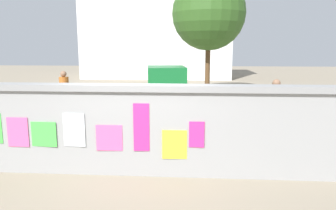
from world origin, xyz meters
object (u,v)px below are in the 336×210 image
motorcycle (233,107)px  auto_rickshaw_truck (136,96)px  bicycle_near (190,133)px  tree_roadside (209,14)px  person_walking (275,102)px  person_bystander (64,88)px

motorcycle → auto_rickshaw_truck: bearing=-169.2°
bicycle_near → tree_roadside: 9.92m
bicycle_near → tree_roadside: tree_roadside is taller
bicycle_near → person_walking: person_walking is taller
auto_rickshaw_truck → person_walking: (4.09, -1.51, 0.09)m
bicycle_near → tree_roadside: (0.87, 9.12, 3.81)m
person_walking → person_bystander: same height
person_bystander → bicycle_near: bearing=-38.0°
tree_roadside → motorcycle: bearing=-84.5°
person_walking → person_bystander: size_ratio=1.00×
auto_rickshaw_truck → motorcycle: (3.23, 0.62, -0.44)m
motorcycle → person_bystander: (-6.10, 0.48, 0.52)m
person_walking → tree_roadside: 8.82m
auto_rickshaw_truck → person_walking: auto_rickshaw_truck is taller
auto_rickshaw_truck → person_walking: 4.36m
bicycle_near → person_bystander: 5.94m
tree_roadside → person_bystander: bearing=-135.2°
person_bystander → tree_roadside: tree_roadside is taller
person_walking → tree_roadside: tree_roadside is taller
bicycle_near → motorcycle: bearing=65.4°
person_walking → person_bystander: bearing=159.4°
auto_rickshaw_truck → person_bystander: auto_rickshaw_truck is taller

